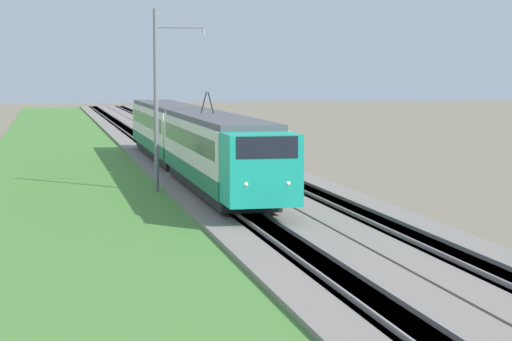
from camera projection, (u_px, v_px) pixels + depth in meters
name	position (u px, v px, depth m)	size (l,w,h in m)	color
ballast_main	(192.00, 178.00, 55.44)	(240.00, 4.40, 0.30)	gray
ballast_adjacent	(272.00, 176.00, 56.37)	(240.00, 4.40, 0.30)	gray
track_main	(192.00, 178.00, 55.44)	(240.00, 1.57, 0.45)	#4C4238
track_adjacent	(272.00, 176.00, 56.37)	(240.00, 1.57, 0.45)	#4C4238
grass_verge	(95.00, 182.00, 54.35)	(240.00, 12.93, 0.12)	#4C8438
passenger_train	(189.00, 137.00, 56.64)	(40.80, 2.92, 5.04)	#19A88E
catenary_mast_mid	(157.00, 99.00, 49.17)	(0.22, 2.56, 9.11)	slate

